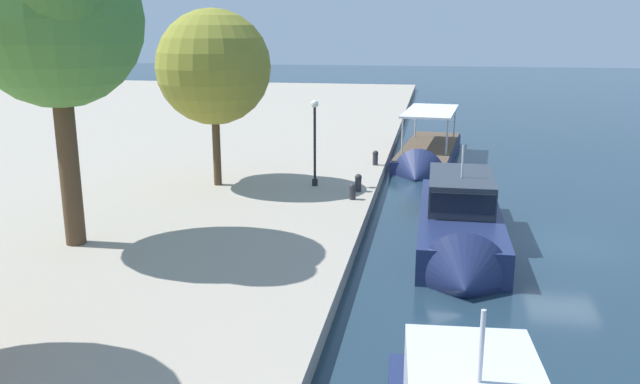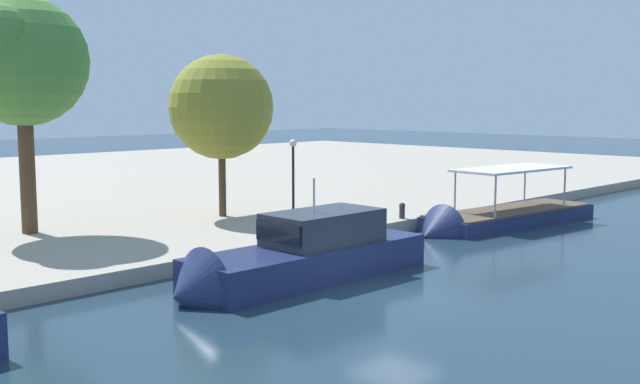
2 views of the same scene
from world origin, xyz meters
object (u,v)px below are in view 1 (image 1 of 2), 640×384
mooring_bollard_0 (358,182)px  lamp_post (315,138)px  motor_yacht_1 (460,229)px  tree_0 (53,15)px  mooring_bollard_1 (375,157)px  tree_2 (213,68)px  mooring_bollard_2 (353,191)px  tour_boat_2 (427,158)px

mooring_bollard_0 → lamp_post: lamp_post is taller
motor_yacht_1 → lamp_post: (5.86, 6.47, 2.19)m
tree_0 → lamp_post: bearing=-33.2°
mooring_bollard_1 → tree_2: 10.18m
mooring_bollard_2 → tree_0: (-7.68, 8.50, 7.18)m
mooring_bollard_1 → tree_2: size_ratio=0.10×
tree_2 → motor_yacht_1: bearing=-116.3°
tour_boat_2 → mooring_bollard_2: tour_boat_2 is taller
tour_boat_2 → tree_0: 23.78m
mooring_bollard_0 → tree_2: (0.39, 6.77, 4.96)m
motor_yacht_1 → mooring_bollard_1: size_ratio=13.38×
tour_boat_2 → lamp_post: (-9.40, 5.04, 2.61)m
motor_yacht_1 → tour_boat_2: size_ratio=0.88×
mooring_bollard_0 → tree_2: tree_2 is taller
mooring_bollard_1 → lamp_post: lamp_post is taller
lamp_post → tree_2: bearing=94.4°
tree_0 → motor_yacht_1: bearing=-72.8°
mooring_bollard_0 → tree_0: size_ratio=0.08×
mooring_bollard_2 → tree_0: bearing=132.1°
motor_yacht_1 → mooring_bollard_0: size_ratio=13.21×
mooring_bollard_2 → tree_2: 8.56m
motor_yacht_1 → mooring_bollard_2: (3.69, 4.42, 0.31)m
mooring_bollard_0 → mooring_bollard_1: 5.86m
tour_boat_2 → mooring_bollard_1: tour_boat_2 is taller
tour_boat_2 → lamp_post: bearing=-22.8°
mooring_bollard_0 → tour_boat_2: bearing=-16.0°
mooring_bollard_2 → tree_2: size_ratio=0.09×
lamp_post → tree_0: (-9.86, 6.45, 5.30)m
motor_yacht_1 → mooring_bollard_1: (10.97, 4.11, 0.35)m
mooring_bollard_2 → tree_0: size_ratio=0.07×
mooring_bollard_2 → tree_2: tree_2 is taller
motor_yacht_1 → mooring_bollard_1: motor_yacht_1 is taller
motor_yacht_1 → lamp_post: 9.00m
tour_boat_2 → lamp_post: lamp_post is taller
tour_boat_2 → tree_0: bearing=-25.4°
lamp_post → tour_boat_2: bearing=-28.2°
motor_yacht_1 → tour_boat_2: bearing=-174.6°
lamp_post → tree_0: bearing=146.8°
lamp_post → mooring_bollard_2: bearing=-136.8°
mooring_bollard_1 → mooring_bollard_2: 7.29m
mooring_bollard_0 → mooring_bollard_1: size_ratio=1.01×
mooring_bollard_1 → mooring_bollard_0: bearing=177.8°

